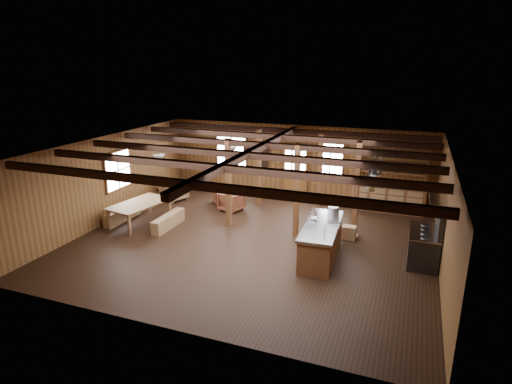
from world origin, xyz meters
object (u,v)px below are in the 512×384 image
at_px(dining_table, 141,213).
at_px(armchair_a, 223,195).
at_px(armchair_c, 175,190).
at_px(commercial_range, 426,241).
at_px(kitchen_island, 321,241).
at_px(armchair_b, 232,201).

relative_size(dining_table, armchair_a, 2.89).
xyz_separation_m(dining_table, armchair_c, (-0.30, 2.56, 0.02)).
xyz_separation_m(commercial_range, dining_table, (-8.55, -0.22, -0.25)).
bearing_deg(armchair_a, kitchen_island, 111.03).
bearing_deg(kitchen_island, dining_table, 172.87).
relative_size(armchair_a, armchair_b, 0.92).
height_order(dining_table, armchair_a, dining_table).
height_order(kitchen_island, armchair_c, kitchen_island).
relative_size(armchair_a, armchair_c, 0.84).
bearing_deg(commercial_range, dining_table, -178.50).
bearing_deg(armchair_a, armchair_c, -22.70).
relative_size(dining_table, armchair_b, 2.66).
height_order(kitchen_island, armchair_a, kitchen_island).
distance_m(dining_table, armchair_a, 3.26).
relative_size(kitchen_island, armchair_c, 3.11).
xyz_separation_m(armchair_b, armchair_c, (-2.51, 0.36, 0.03)).
relative_size(commercial_range, armchair_a, 2.65).
height_order(dining_table, armchair_c, armchair_c).
distance_m(armchair_b, armchair_c, 2.54).
bearing_deg(commercial_range, armchair_a, 159.30).
bearing_deg(kitchen_island, commercial_range, 11.10).
bearing_deg(armchair_b, armchair_a, -28.49).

